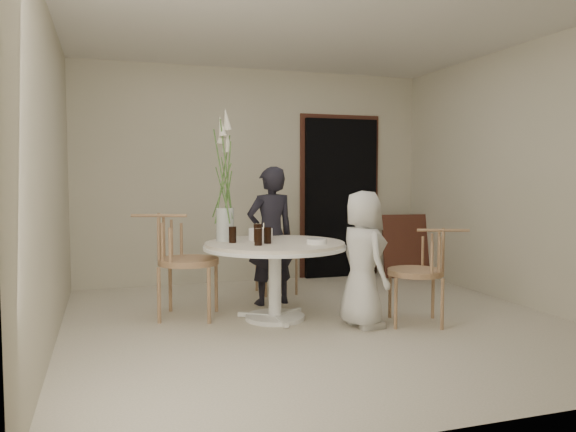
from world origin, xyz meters
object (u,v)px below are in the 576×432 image
object	(u,v)px
table	(275,254)
girl	(271,236)
birthday_cake	(261,234)
flower_vase	(225,190)
boy	(363,259)
chair_right	(429,262)
chair_left	(174,250)
chair_far	(273,248)

from	to	relation	value
table	girl	size ratio (longest dim) A/B	0.92
birthday_cake	flower_vase	size ratio (longest dim) A/B	0.19
flower_vase	boy	bearing A→B (deg)	-33.62
table	boy	distance (m)	0.83
chair_right	birthday_cake	xyz separation A→B (m)	(-1.37, 0.79, 0.22)
table	chair_left	distance (m)	0.97
table	chair_left	xyz separation A→B (m)	(-0.89, 0.38, 0.03)
table	boy	xyz separation A→B (m)	(0.67, -0.49, -0.01)
chair_left	flower_vase	world-z (taller)	flower_vase
chair_right	chair_left	xyz separation A→B (m)	(-2.17, 0.96, 0.08)
girl	flower_vase	size ratio (longest dim) A/B	1.16
chair_right	table	bearing A→B (deg)	-93.24
boy	birthday_cake	distance (m)	1.04
boy	flower_vase	bearing A→B (deg)	50.50
chair_right	boy	bearing A→B (deg)	-77.79
chair_left	flower_vase	bearing A→B (deg)	-87.30
boy	chair_right	bearing A→B (deg)	-104.81
birthday_cake	boy	bearing A→B (deg)	-42.65
table	chair_right	bearing A→B (deg)	-24.38
chair_far	chair_left	world-z (taller)	chair_left
table	girl	xyz separation A→B (m)	(0.14, 0.63, 0.11)
chair_far	flower_vase	size ratio (longest dim) A/B	0.63
girl	table	bearing A→B (deg)	67.87
flower_vase	girl	bearing A→B (deg)	34.88
girl	boy	xyz separation A→B (m)	(0.53, -1.12, -0.11)
boy	chair_far	bearing A→B (deg)	4.31
birthday_cake	flower_vase	xyz separation A→B (m)	(-0.34, 0.03, 0.43)
table	boy	bearing A→B (deg)	-35.94
chair_far	girl	distance (m)	0.70
table	boy	world-z (taller)	boy
chair_far	flower_vase	distance (m)	1.46
chair_far	flower_vase	bearing A→B (deg)	-128.89
chair_far	girl	bearing A→B (deg)	-110.39
chair_far	birthday_cake	distance (m)	1.18
table	chair_far	world-z (taller)	chair_far
chair_far	chair_right	bearing A→B (deg)	-64.92
chair_far	birthday_cake	xyz separation A→B (m)	(-0.44, -1.06, 0.28)
table	chair_far	distance (m)	1.32
chair_right	girl	size ratio (longest dim) A/B	0.61
chair_far	girl	size ratio (longest dim) A/B	0.55
table	birthday_cake	world-z (taller)	birthday_cake
chair_right	boy	world-z (taller)	boy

